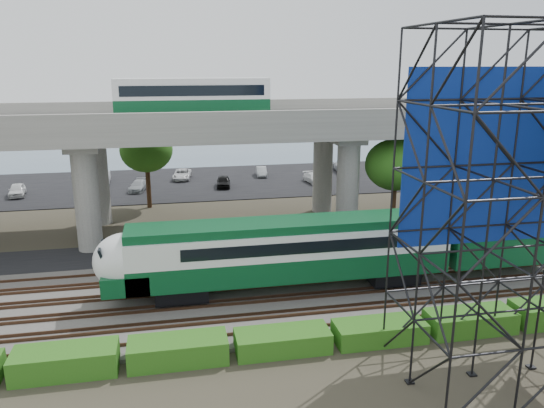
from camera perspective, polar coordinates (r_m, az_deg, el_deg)
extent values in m
plane|color=#474233|center=(30.38, -2.51, -11.61)|extent=(140.00, 140.00, 0.00)
cube|color=slate|center=(32.12, -3.07, -9.88)|extent=(90.00, 12.00, 0.20)
cube|color=black|center=(39.96, -4.83, -4.89)|extent=(90.00, 5.00, 0.08)
cube|color=black|center=(62.49, -7.29, 2.35)|extent=(90.00, 18.00, 0.08)
cube|color=#445A70|center=(84.07, -8.39, 5.55)|extent=(140.00, 40.00, 0.03)
cube|color=#472D1E|center=(27.87, -1.64, -13.56)|extent=(90.00, 0.08, 0.16)
cube|color=#472D1E|center=(29.13, -2.13, -12.23)|extent=(90.00, 0.08, 0.16)
cube|color=#472D1E|center=(29.62, -2.30, -11.74)|extent=(90.00, 0.08, 0.16)
cube|color=#472D1E|center=(30.90, -2.73, -10.56)|extent=(90.00, 0.08, 0.16)
cube|color=#472D1E|center=(31.40, -2.88, -10.13)|extent=(90.00, 0.08, 0.16)
cube|color=#472D1E|center=(32.70, -3.26, -9.07)|extent=(90.00, 0.08, 0.16)
cube|color=#472D1E|center=(33.21, -3.40, -8.68)|extent=(90.00, 0.08, 0.16)
cube|color=#472D1E|center=(34.52, -3.73, -7.74)|extent=(90.00, 0.08, 0.16)
cube|color=#472D1E|center=(35.03, -3.85, -7.39)|extent=(90.00, 0.08, 0.16)
cube|color=#472D1E|center=(36.36, -4.15, -6.53)|extent=(90.00, 0.08, 0.16)
cube|color=black|center=(31.58, -9.71, -9.13)|extent=(3.00, 2.20, 0.90)
cube|color=black|center=(34.29, 12.72, -7.29)|extent=(3.00, 2.20, 0.90)
cube|color=#094421|center=(31.88, 2.02, -6.43)|extent=(19.00, 3.00, 1.40)
cube|color=silver|center=(31.38, 2.04, -3.96)|extent=(19.00, 3.00, 1.50)
cube|color=#094421|center=(31.07, 2.06, -2.22)|extent=(19.00, 2.60, 0.50)
cube|color=black|center=(31.59, 3.81, -3.76)|extent=(15.00, 3.06, 0.70)
ellipsoid|color=silver|center=(30.92, -15.47, -5.90)|extent=(3.60, 3.00, 3.20)
cube|color=#094421|center=(31.30, -15.34, -7.70)|extent=(2.60, 3.00, 1.10)
cube|color=black|center=(30.86, -17.58, -5.12)|extent=(0.48, 2.00, 1.09)
cube|color=#094421|center=(37.18, 23.57, -2.93)|extent=(8.00, 3.00, 3.40)
cube|color=#9E9B93|center=(43.34, -5.92, 8.30)|extent=(80.00, 12.00, 1.20)
cube|color=#9E9B93|center=(37.53, -5.11, 9.05)|extent=(80.00, 0.50, 1.10)
cube|color=#9E9B93|center=(48.93, -6.61, 10.39)|extent=(80.00, 0.50, 1.10)
cylinder|color=#9E9B93|center=(40.97, -19.31, 0.59)|extent=(1.80, 1.80, 8.00)
cylinder|color=#9E9B93|center=(47.73, -18.22, 2.64)|extent=(1.80, 1.80, 8.00)
cube|color=#9E9B93|center=(43.69, -19.13, 6.42)|extent=(2.40, 9.00, 0.60)
cylinder|color=#9E9B93|center=(42.87, 8.14, 1.91)|extent=(1.80, 1.80, 8.00)
cylinder|color=#9E9B93|center=(49.38, 5.48, 3.72)|extent=(1.80, 1.80, 8.00)
cube|color=#9E9B93|center=(45.48, 6.86, 7.44)|extent=(2.40, 9.00, 0.60)
cylinder|color=#9E9B93|center=(57.15, 23.10, 4.13)|extent=(1.80, 1.80, 8.00)
cube|color=#9E9B93|center=(53.82, 25.57, 7.26)|extent=(2.40, 9.00, 0.60)
cube|color=black|center=(43.11, -8.46, 9.45)|extent=(12.00, 2.50, 0.70)
cube|color=#094421|center=(43.04, -8.50, 10.51)|extent=(12.00, 2.50, 0.90)
cube|color=silver|center=(42.97, -8.55, 11.97)|extent=(12.00, 2.50, 1.30)
cube|color=black|center=(42.97, -8.56, 12.04)|extent=(11.00, 2.56, 0.80)
cube|color=silver|center=(42.94, -8.60, 13.04)|extent=(12.00, 2.40, 0.30)
cube|color=navy|center=(26.58, 21.87, 4.60)|extent=(8.10, 0.08, 8.25)
cube|color=black|center=(27.35, 23.47, -16.10)|extent=(9.36, 6.36, 0.08)
cube|color=#285E15|center=(26.53, -21.33, -15.49)|extent=(4.60, 1.80, 1.20)
cube|color=#285E15|center=(26.06, -10.06, -15.25)|extent=(4.60, 1.80, 1.15)
cube|color=#285E15|center=(26.57, 1.14, -14.52)|extent=(4.60, 1.80, 1.03)
cube|color=#285E15|center=(27.95, 11.49, -13.28)|extent=(4.60, 1.80, 1.01)
cube|color=#285E15|center=(30.08, 20.52, -11.73)|extent=(4.60, 1.80, 1.12)
cylinder|color=#382314|center=(44.72, 12.91, 0.11)|extent=(0.44, 0.44, 4.80)
ellipsoid|color=#285E15|center=(44.02, 13.15, 4.14)|extent=(4.94, 4.94, 4.18)
cylinder|color=#382314|center=(52.13, -13.16, 2.20)|extent=(0.44, 0.44, 4.80)
ellipsoid|color=#285E15|center=(51.53, -13.38, 5.67)|extent=(4.94, 4.94, 4.18)
imported|color=silver|center=(61.32, -25.74, 1.37)|extent=(2.04, 3.91, 1.27)
imported|color=#BABCC2|center=(64.61, -17.63, 2.78)|extent=(1.50, 3.84, 1.25)
imported|color=#9EA2A5|center=(59.40, -14.17, 1.93)|extent=(2.32, 4.02, 1.10)
imported|color=silver|center=(64.20, -9.65, 3.17)|extent=(2.50, 4.44, 1.17)
imported|color=black|center=(59.59, -5.25, 2.44)|extent=(1.86, 3.77, 1.24)
imported|color=#AAAEB1|center=(65.16, -1.14, 3.52)|extent=(1.50, 3.44, 1.10)
imported|color=white|center=(61.54, 4.52, 2.79)|extent=(2.02, 3.95, 1.10)
imported|color=#A4A7AB|center=(67.81, 7.85, 3.93)|extent=(2.45, 4.84, 1.31)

